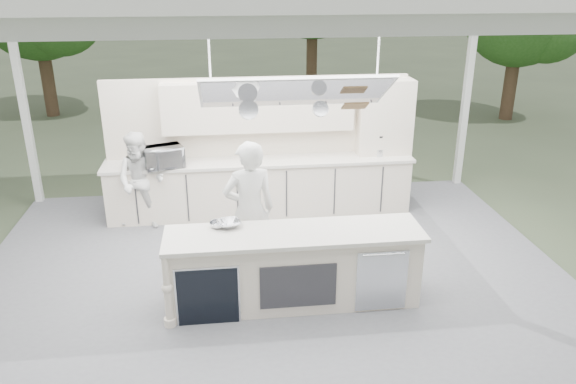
{
  "coord_description": "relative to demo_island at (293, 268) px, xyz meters",
  "views": [
    {
      "loc": [
        -0.61,
        -6.88,
        3.97
      ],
      "look_at": [
        0.28,
        0.4,
        1.07
      ],
      "focal_mm": 35.0,
      "sensor_mm": 36.0,
      "label": 1
    }
  ],
  "objects": [
    {
      "name": "ground",
      "position": [
        -0.18,
        0.91,
        -0.6
      ],
      "size": [
        90.0,
        90.0,
        0.0
      ],
      "primitive_type": "plane",
      "color": "#475339",
      "rests_on": "ground"
    },
    {
      "name": "stage_deck",
      "position": [
        -0.18,
        0.91,
        -0.54
      ],
      "size": [
        8.0,
        6.0,
        0.12
      ],
      "primitive_type": "cube",
      "color": "slate",
      "rests_on": "ground"
    },
    {
      "name": "demo_island",
      "position": [
        0.0,
        0.0,
        0.0
      ],
      "size": [
        3.1,
        0.79,
        0.95
      ],
      "color": "silver",
      "rests_on": "stage_deck"
    },
    {
      "name": "back_counter",
      "position": [
        -0.18,
        2.81,
        0.0
      ],
      "size": [
        5.08,
        0.72,
        0.95
      ],
      "color": "silver",
      "rests_on": "stage_deck"
    },
    {
      "name": "back_wall_unit",
      "position": [
        0.27,
        3.03,
        0.98
      ],
      "size": [
        5.05,
        0.48,
        2.25
      ],
      "color": "silver",
      "rests_on": "stage_deck"
    },
    {
      "name": "head_chef",
      "position": [
        -0.47,
        0.72,
        0.47
      ],
      "size": [
        0.77,
        0.58,
        1.89
      ],
      "primitive_type": "imported",
      "rotation": [
        0.0,
        0.0,
        3.34
      ],
      "color": "silver",
      "rests_on": "stage_deck"
    },
    {
      "name": "sous_chef",
      "position": [
        -2.08,
        2.46,
        0.31
      ],
      "size": [
        0.88,
        0.76,
        1.56
      ],
      "primitive_type": "imported",
      "rotation": [
        0.0,
        0.0,
        -0.25
      ],
      "color": "white",
      "rests_on": "stage_deck"
    },
    {
      "name": "toaster_oven",
      "position": [
        -1.72,
        2.61,
        0.64
      ],
      "size": [
        0.71,
        0.59,
        0.33
      ],
      "primitive_type": "imported",
      "rotation": [
        0.0,
        0.0,
        0.35
      ],
      "color": "#B8BABF",
      "rests_on": "back_counter"
    },
    {
      "name": "bowl_large",
      "position": [
        -0.75,
        0.26,
        0.51
      ],
      "size": [
        0.35,
        0.35,
        0.07
      ],
      "primitive_type": "imported",
      "rotation": [
        0.0,
        0.0,
        0.26
      ],
      "color": "silver",
      "rests_on": "demo_island"
    },
    {
      "name": "bowl_small",
      "position": [
        -0.87,
        0.26,
        0.51
      ],
      "size": [
        0.28,
        0.28,
        0.07
      ],
      "primitive_type": "imported",
      "rotation": [
        0.0,
        0.0,
        0.34
      ],
      "color": "silver",
      "rests_on": "demo_island"
    }
  ]
}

